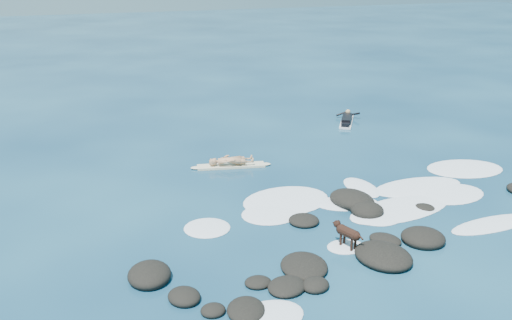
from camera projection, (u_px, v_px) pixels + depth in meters
name	position (u px, v px, depth m)	size (l,w,h in m)	color
ground	(355.00, 220.00, 17.74)	(160.00, 160.00, 0.00)	#0A2642
reef_rocks	(380.00, 237.00, 16.43)	(14.41, 7.21, 0.56)	black
breaking_foam	(397.00, 203.00, 18.96)	(13.41, 8.27, 0.12)	white
standing_surfer_rig	(231.00, 150.00, 22.07)	(3.15, 1.10, 1.80)	beige
paddling_surfer_rig	(347.00, 120.00, 28.36)	(1.96, 2.51, 0.48)	white
dog	(347.00, 232.00, 15.84)	(0.52, 1.14, 0.74)	black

